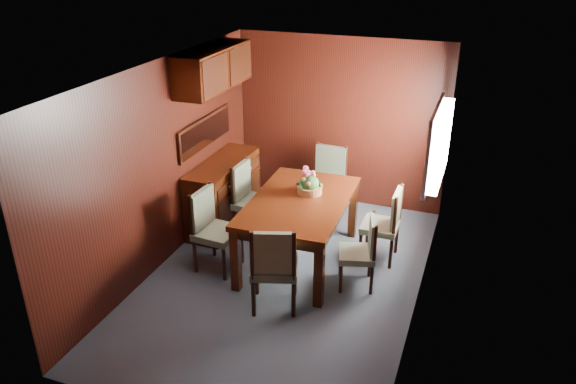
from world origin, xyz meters
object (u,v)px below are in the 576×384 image
at_px(sideboard, 224,193).
at_px(flower_centerpiece, 310,181).
at_px(chair_right_near, 363,248).
at_px(chair_left_near, 211,225).
at_px(chair_head, 274,264).
at_px(dining_table, 299,209).

distance_m(sideboard, flower_centerpiece, 1.47).
bearing_deg(chair_right_near, chair_left_near, 81.48).
distance_m(chair_left_near, chair_head, 1.14).
height_order(chair_right_near, chair_head, chair_head).
bearing_deg(dining_table, sideboard, 154.24).
height_order(sideboard, chair_head, chair_head).
height_order(sideboard, dining_table, sideboard).
bearing_deg(sideboard, dining_table, -24.44).
distance_m(dining_table, chair_head, 1.03).
relative_size(sideboard, chair_left_near, 1.40).
distance_m(dining_table, flower_centerpiece, 0.35).
relative_size(chair_left_near, chair_right_near, 1.17).
relative_size(sideboard, dining_table, 0.79).
xyz_separation_m(dining_table, flower_centerpiece, (0.05, 0.22, 0.27)).
xyz_separation_m(dining_table, chair_head, (0.07, -1.02, -0.14)).
xyz_separation_m(dining_table, chair_right_near, (0.83, -0.25, -0.23)).
distance_m(dining_table, chair_right_near, 0.90).
xyz_separation_m(sideboard, chair_head, (1.35, -1.60, 0.11)).
xyz_separation_m(chair_left_near, flower_centerpiece, (0.97, 0.68, 0.42)).
bearing_deg(sideboard, chair_left_near, -71.08).
relative_size(chair_right_near, chair_head, 0.85).
relative_size(chair_head, flower_centerpiece, 3.18).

